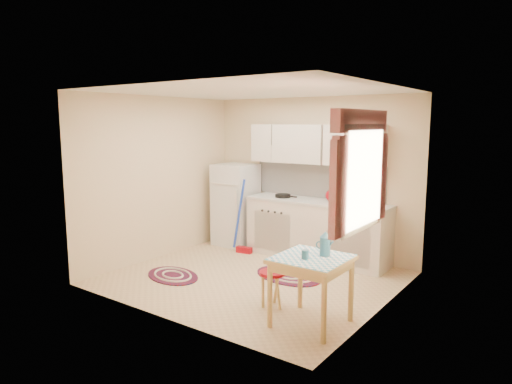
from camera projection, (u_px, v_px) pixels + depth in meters
room_shell at (273, 161)px, 6.08m from camera, size 3.64×3.60×2.52m
fridge at (236, 205)px, 7.85m from camera, size 0.65×0.60×1.40m
broom at (244, 217)px, 7.33m from camera, size 0.30×0.16×1.20m
base_cabinets at (316, 231)px, 7.04m from camera, size 2.25×0.60×0.88m
countertop at (317, 202)px, 6.97m from camera, size 2.27×0.62×0.04m
frying_pan at (283, 196)px, 7.26m from camera, size 0.25×0.25×0.05m
red_kettle at (331, 196)px, 6.81m from camera, size 0.23×0.22×0.20m
red_canister at (342, 198)px, 6.72m from camera, size 0.13×0.13×0.16m
table at (311, 291)px, 4.75m from camera, size 0.72×0.72×0.72m
stool at (272, 289)px, 5.22m from camera, size 0.34×0.34×0.42m
coffee_pot at (325, 244)px, 4.72m from camera, size 0.14×0.13×0.27m
mug at (305, 255)px, 4.62m from camera, size 0.08×0.08×0.10m
rug_center at (288, 276)px, 6.29m from camera, size 1.13×0.87×0.02m
rug_left at (173, 276)px, 6.29m from camera, size 1.01×0.80×0.02m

